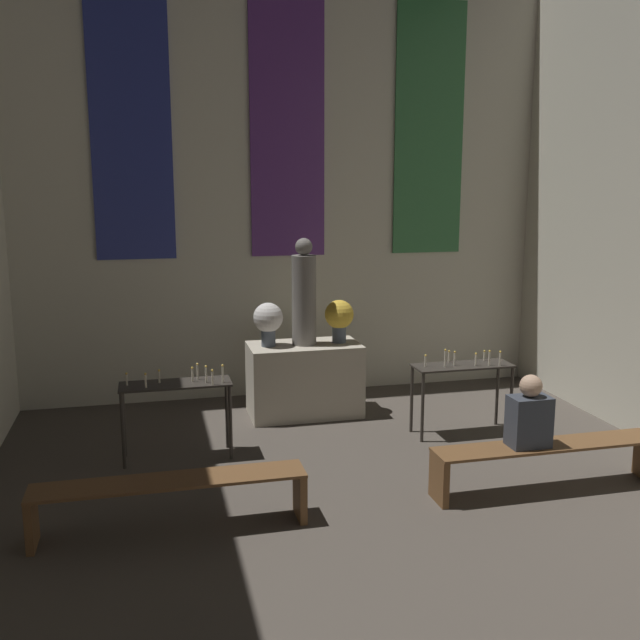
# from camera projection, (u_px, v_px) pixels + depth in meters

# --- Properties ---
(wall_back) EXTENTS (7.02, 0.16, 5.77)m
(wall_back) POSITION_uv_depth(u_px,v_px,m) (287.00, 171.00, 9.09)
(wall_back) COLOR beige
(wall_back) RESTS_ON ground_plane
(altar) EXTENTS (1.33, 0.71, 0.87)m
(altar) POSITION_uv_depth(u_px,v_px,m) (304.00, 379.00, 8.59)
(altar) COLOR #BCB29E
(altar) RESTS_ON ground_plane
(statue) EXTENTS (0.29, 0.29, 1.27)m
(statue) POSITION_uv_depth(u_px,v_px,m) (304.00, 296.00, 8.40)
(statue) COLOR slate
(statue) RESTS_ON altar
(flower_vase_left) EXTENTS (0.35, 0.35, 0.52)m
(flower_vase_left) POSITION_uv_depth(u_px,v_px,m) (268.00, 320.00, 8.35)
(flower_vase_left) COLOR #4C5666
(flower_vase_left) RESTS_ON altar
(flower_vase_right) EXTENTS (0.35, 0.35, 0.52)m
(flower_vase_right) POSITION_uv_depth(u_px,v_px,m) (339.00, 317.00, 8.55)
(flower_vase_right) COLOR #4C5666
(flower_vase_right) RESTS_ON altar
(candle_rack_left) EXTENTS (1.11, 0.38, 0.98)m
(candle_rack_left) POSITION_uv_depth(u_px,v_px,m) (176.00, 395.00, 7.17)
(candle_rack_left) COLOR #332D28
(candle_rack_left) RESTS_ON ground_plane
(candle_rack_right) EXTENTS (1.11, 0.38, 0.99)m
(candle_rack_right) POSITION_uv_depth(u_px,v_px,m) (462.00, 376.00, 7.90)
(candle_rack_right) COLOR #332D28
(candle_rack_right) RESTS_ON ground_plane
(pew_back_left) EXTENTS (2.17, 0.36, 0.44)m
(pew_back_left) POSITION_uv_depth(u_px,v_px,m) (171.00, 493.00, 5.69)
(pew_back_left) COLOR brown
(pew_back_left) RESTS_ON ground_plane
(pew_back_right) EXTENTS (2.17, 0.36, 0.44)m
(pew_back_right) POSITION_uv_depth(u_px,v_px,m) (548.00, 456.00, 6.47)
(pew_back_right) COLOR brown
(pew_back_right) RESTS_ON ground_plane
(person_seated) EXTENTS (0.36, 0.24, 0.66)m
(person_seated) POSITION_uv_depth(u_px,v_px,m) (529.00, 415.00, 6.34)
(person_seated) COLOR #383D47
(person_seated) RESTS_ON pew_back_right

